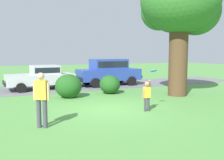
# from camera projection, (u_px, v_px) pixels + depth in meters

# --- Properties ---
(ground_plane) EXTENTS (80.00, 80.00, 0.00)m
(ground_plane) POSITION_uv_depth(u_px,v_px,m) (109.00, 109.00, 10.18)
(ground_plane) COLOR #518E42
(driveway_strip) EXTENTS (28.00, 4.40, 0.02)m
(driveway_strip) POSITION_uv_depth(u_px,v_px,m) (66.00, 87.00, 16.67)
(driveway_strip) COLOR slate
(driveway_strip) RESTS_ON ground
(oak_tree_large) EXTENTS (4.60, 4.22, 6.98)m
(oak_tree_large) POSITION_uv_depth(u_px,v_px,m) (181.00, 6.00, 13.16)
(oak_tree_large) COLOR #513823
(oak_tree_large) RESTS_ON ground
(shrub_near_tree) EXTENTS (1.41, 1.31, 1.24)m
(shrub_near_tree) POSITION_uv_depth(u_px,v_px,m) (69.00, 87.00, 12.76)
(shrub_near_tree) COLOR #1E511C
(shrub_near_tree) RESTS_ON ground
(shrub_centre_left) EXTENTS (1.20, 1.26, 1.07)m
(shrub_centre_left) POSITION_uv_depth(u_px,v_px,m) (110.00, 84.00, 14.13)
(shrub_centre_left) COLOR #1E511C
(shrub_centre_left) RESTS_ON ground
(parked_sedan) EXTENTS (4.48, 2.24, 1.56)m
(parked_sedan) POSITION_uv_depth(u_px,v_px,m) (42.00, 76.00, 15.74)
(parked_sedan) COLOR silver
(parked_sedan) RESTS_ON ground
(parked_suv) EXTENTS (4.71, 2.11, 1.92)m
(parked_suv) POSITION_uv_depth(u_px,v_px,m) (109.00, 71.00, 17.71)
(parked_suv) COLOR #28429E
(parked_suv) RESTS_ON ground
(child_thrower) EXTENTS (0.46, 0.25, 1.29)m
(child_thrower) POSITION_uv_depth(u_px,v_px,m) (147.00, 94.00, 9.77)
(child_thrower) COLOR #383842
(child_thrower) RESTS_ON ground
(frisbee) EXTENTS (0.29, 0.27, 0.14)m
(frisbee) POSITION_uv_depth(u_px,v_px,m) (154.00, 71.00, 10.11)
(frisbee) COLOR #337FDB
(adult_onlooker) EXTENTS (0.47, 0.37, 1.74)m
(adult_onlooker) POSITION_uv_depth(u_px,v_px,m) (41.00, 97.00, 7.57)
(adult_onlooker) COLOR #3F3F4C
(adult_onlooker) RESTS_ON ground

